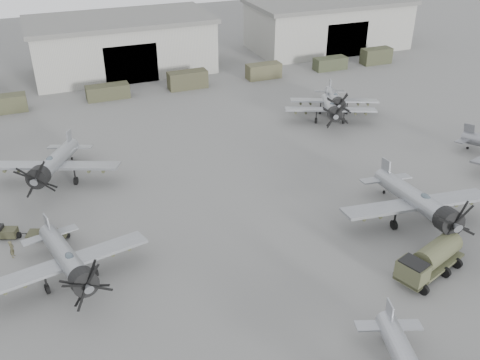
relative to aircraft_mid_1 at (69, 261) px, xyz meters
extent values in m
plane|color=slate|center=(14.20, -10.11, -2.29)|extent=(220.00, 220.00, 0.00)
cube|color=#9B9A91|center=(14.20, 51.89, 1.71)|extent=(28.00, 14.00, 8.00)
cube|color=#605F5B|center=(14.20, 51.89, 6.06)|extent=(29.00, 14.80, 0.70)
cube|color=black|center=(14.20, 45.09, 0.71)|extent=(8.12, 0.40, 6.00)
cube|color=#9B9A91|center=(52.20, 51.89, 1.71)|extent=(28.00, 14.00, 8.00)
cube|color=#605F5B|center=(52.20, 51.89, 6.06)|extent=(29.00, 14.80, 0.70)
cube|color=black|center=(52.20, 45.09, 0.71)|extent=(8.12, 0.40, 6.00)
cube|color=#3C3D28|center=(-4.02, 39.89, -1.13)|extent=(5.16, 2.20, 2.32)
cube|color=#373825|center=(9.53, 39.89, -1.28)|extent=(6.08, 2.20, 2.03)
cube|color=#383825|center=(21.48, 39.89, -0.99)|extent=(5.90, 2.20, 2.61)
cube|color=#46452E|center=(34.01, 39.89, -1.12)|extent=(5.48, 2.20, 2.34)
cube|color=#343925|center=(46.07, 39.89, -1.28)|extent=(5.49, 2.20, 2.02)
cube|color=#363925|center=(55.04, 39.89, -0.99)|extent=(5.19, 2.20, 2.60)
cube|color=#9A9DA3|center=(19.34, -13.82, -0.01)|extent=(0.66, 1.55, 1.93)
cylinder|color=black|center=(19.24, -14.09, -2.15)|extent=(0.21, 0.33, 0.31)
cylinder|color=gray|center=(-0.19, 0.92, -0.09)|extent=(3.57, 10.70, 3.13)
cylinder|color=black|center=(0.74, -3.69, 0.66)|extent=(2.18, 1.93, 2.08)
cube|color=gray|center=(-0.07, 0.33, -0.34)|extent=(12.70, 4.64, 0.56)
cube|color=gray|center=(-1.11, 5.53, 0.07)|extent=(0.45, 1.66, 2.00)
ellipsoid|color=#3F4C54|center=(0.13, -0.65, 0.82)|extent=(0.83, 1.30, 0.56)
cylinder|color=black|center=(-1.89, -0.24, -1.94)|extent=(0.43, 0.84, 0.80)
cylinder|color=black|center=(1.84, 0.51, -1.94)|extent=(0.43, 0.84, 0.80)
cylinder|color=black|center=(-1.05, 5.24, -2.14)|extent=(0.18, 0.34, 0.32)
cylinder|color=gray|center=(30.15, -2.25, 0.17)|extent=(3.15, 11.98, 3.50)
cylinder|color=black|center=(29.49, -7.46, 1.01)|extent=(2.33, 2.02, 2.33)
cube|color=gray|center=(30.06, -2.91, -0.11)|extent=(14.18, 4.20, 0.63)
cube|color=gray|center=(30.80, 2.97, 0.35)|extent=(0.37, 1.86, 2.23)
ellipsoid|color=#3F4C54|center=(29.92, -4.02, 1.18)|extent=(0.83, 1.42, 0.63)
cylinder|color=black|center=(27.93, -2.87, -1.90)|extent=(0.42, 0.93, 0.89)
cylinder|color=black|center=(32.15, -3.40, -1.90)|extent=(0.42, 0.93, 0.89)
cylinder|color=black|center=(30.76, 2.64, -2.13)|extent=(0.18, 0.37, 0.36)
cube|color=gray|center=(45.81, 7.86, -0.09)|extent=(0.51, 1.53, 1.86)
cylinder|color=black|center=(45.88, 7.59, -2.15)|extent=(0.19, 0.32, 0.30)
cylinder|color=gray|center=(0.63, 17.66, 0.03)|extent=(5.69, 10.96, 3.30)
cylinder|color=black|center=(-1.24, 13.07, 0.82)|extent=(2.49, 2.30, 2.19)
cube|color=gray|center=(0.39, 17.08, -0.24)|extent=(13.09, 7.14, 0.59)
cube|color=gray|center=(2.50, 22.25, 0.20)|extent=(0.78, 1.67, 2.11)
ellipsoid|color=#3F4C54|center=(-0.01, 16.10, 0.98)|extent=(1.06, 1.41, 0.59)
cylinder|color=black|center=(-1.54, 17.64, -1.92)|extent=(0.59, 0.89, 0.84)
cylinder|color=black|center=(2.17, 16.13, -1.92)|extent=(0.59, 0.89, 0.84)
cylinder|color=black|center=(2.38, 21.96, -2.14)|extent=(0.24, 0.36, 0.34)
cylinder|color=#9FA2A7|center=(34.98, 20.95, -0.24)|extent=(5.22, 9.62, 2.91)
cylinder|color=black|center=(33.23, 16.93, 0.46)|extent=(2.21, 2.06, 1.94)
cube|color=#9FA2A7|center=(34.76, 20.44, -0.48)|extent=(11.51, 6.53, 0.52)
cube|color=#9FA2A7|center=(36.73, 24.97, -0.09)|extent=(0.72, 1.47, 1.86)
ellipsoid|color=#3F4C54|center=(34.39, 19.58, 0.60)|extent=(0.96, 1.25, 0.52)
cylinder|color=black|center=(33.06, 20.97, -1.97)|extent=(0.54, 0.79, 0.75)
cylinder|color=black|center=(36.31, 19.56, -1.97)|extent=(0.54, 0.79, 0.75)
cylinder|color=black|center=(36.62, 24.71, -2.15)|extent=(0.22, 0.32, 0.30)
cylinder|color=#9FA2A7|center=(37.07, 23.60, -0.24)|extent=(5.22, 9.62, 2.91)
cylinder|color=black|center=(35.33, 19.58, 0.46)|extent=(2.21, 2.06, 1.94)
cube|color=#9FA2A7|center=(36.85, 23.08, -0.48)|extent=(11.51, 6.53, 0.52)
cube|color=#9FA2A7|center=(38.82, 27.61, -0.09)|extent=(0.72, 1.47, 1.86)
ellipsoid|color=#3F4C54|center=(36.48, 22.23, 0.60)|extent=(0.96, 1.25, 0.52)
cylinder|color=black|center=(35.15, 23.62, -1.97)|extent=(0.54, 0.79, 0.75)
cylinder|color=black|center=(38.40, 22.21, -1.97)|extent=(0.54, 0.79, 0.75)
cylinder|color=black|center=(38.71, 27.36, -2.15)|extent=(0.22, 0.32, 0.30)
cube|color=#46482F|center=(26.74, -9.16, -1.56)|extent=(7.18, 4.37, 0.24)
cube|color=#46482F|center=(24.26, -10.03, -0.78)|extent=(2.21, 2.63, 1.66)
cylinder|color=#46482F|center=(27.57, -8.87, -0.59)|extent=(4.84, 3.23, 1.85)
cube|color=black|center=(24.26, -10.03, 0.09)|extent=(2.02, 2.32, 0.15)
cylinder|color=black|center=(24.72, -11.05, -1.86)|extent=(0.57, 0.92, 0.88)
cylinder|color=black|center=(28.58, -7.33, -1.86)|extent=(0.57, 0.92, 0.88)
cube|color=#383824|center=(-4.59, 8.63, -1.78)|extent=(1.94, 1.58, 0.75)
cube|color=black|center=(-5.11, 8.84, -1.31)|extent=(0.75, 0.95, 0.47)
cylinder|color=black|center=(-4.59, 8.63, -2.06)|extent=(1.23, 0.91, 0.52)
cylinder|color=black|center=(-3.46, 8.17, -1.87)|extent=(1.07, 0.49, 0.07)
cube|color=#383824|center=(-1.30, 7.29, -1.87)|extent=(3.78, 2.54, 0.17)
cylinder|color=black|center=(-1.30, 7.29, -2.11)|extent=(1.45, 0.91, 0.41)
cylinder|color=#383824|center=(-1.30, 7.29, -1.69)|extent=(1.32, 0.77, 0.30)
imported|color=#48462F|center=(-4.22, 5.46, -1.49)|extent=(0.53, 0.67, 1.61)
camera|label=1|loc=(0.16, -34.92, 25.40)|focal=40.00mm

